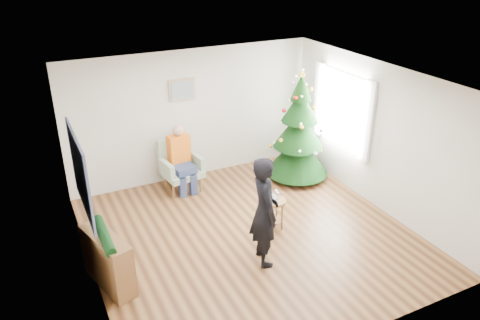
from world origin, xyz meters
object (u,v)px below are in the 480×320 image
stool (275,214)px  armchair (181,171)px  christmas_tree (299,131)px  console (108,261)px  standing_man (264,212)px

stool → armchair: armchair is taller
christmas_tree → armchair: 2.44m
console → stool: bearing=-12.0°
armchair → console: bearing=-137.1°
stool → console: size_ratio=0.56×
standing_man → console: size_ratio=1.71×
armchair → standing_man: bearing=-90.6°
stool → armchair: bearing=113.6°
stool → console: console is taller
christmas_tree → console: 4.50m
christmas_tree → stool: (-1.37, -1.46, -0.73)m
christmas_tree → stool: christmas_tree is taller
christmas_tree → armchair: christmas_tree is taller
christmas_tree → stool: bearing=-133.3°
stool → armchair: 2.25m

